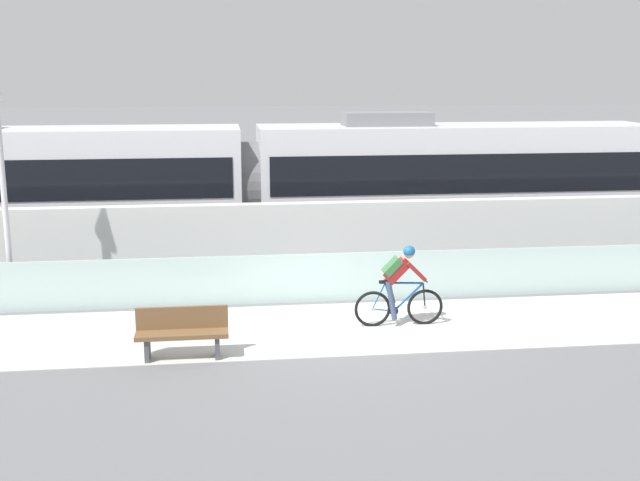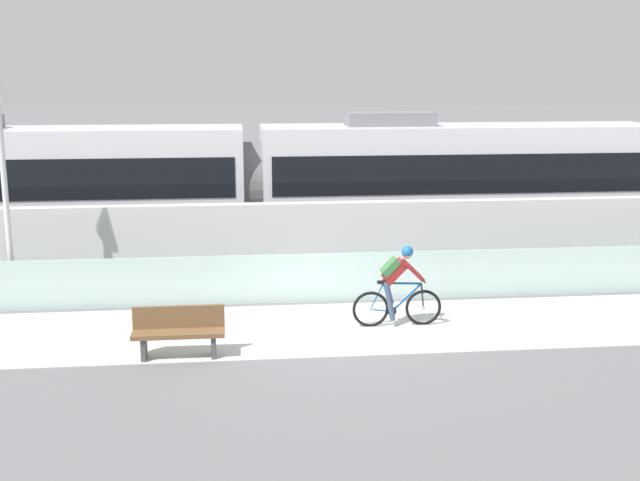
# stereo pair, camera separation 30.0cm
# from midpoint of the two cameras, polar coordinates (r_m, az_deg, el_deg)

# --- Properties ---
(ground_plane) EXTENTS (200.00, 200.00, 0.00)m
(ground_plane) POSITION_cam_midpoint_polar(r_m,az_deg,el_deg) (15.59, 0.94, -6.29)
(ground_plane) COLOR slate
(bike_path_deck) EXTENTS (32.00, 3.20, 0.01)m
(bike_path_deck) POSITION_cam_midpoint_polar(r_m,az_deg,el_deg) (15.59, 0.94, -6.27)
(bike_path_deck) COLOR silver
(bike_path_deck) RESTS_ON ground
(glass_parapet) EXTENTS (32.00, 0.05, 1.07)m
(glass_parapet) POSITION_cam_midpoint_polar(r_m,az_deg,el_deg) (17.20, 0.08, -2.67)
(glass_parapet) COLOR #ADC6C1
(glass_parapet) RESTS_ON ground
(concrete_barrier_wall) EXTENTS (32.00, 0.36, 1.89)m
(concrete_barrier_wall) POSITION_cam_midpoint_polar(r_m,az_deg,el_deg) (18.84, -0.60, -0.08)
(concrete_barrier_wall) COLOR silver
(concrete_barrier_wall) RESTS_ON ground
(tram_rail_near) EXTENTS (32.00, 0.08, 0.01)m
(tram_rail_near) POSITION_cam_midpoint_polar(r_m,az_deg,el_deg) (21.45, -1.35, -1.15)
(tram_rail_near) COLOR #595654
(tram_rail_near) RESTS_ON ground
(tram_rail_far) EXTENTS (32.00, 0.08, 0.01)m
(tram_rail_far) POSITION_cam_midpoint_polar(r_m,az_deg,el_deg) (22.85, -1.72, -0.33)
(tram_rail_far) COLOR #595654
(tram_rail_far) RESTS_ON ground
(tram) EXTENTS (22.56, 2.54, 3.81)m
(tram) POSITION_cam_midpoint_polar(r_m,az_deg,el_deg) (21.72, -5.50, 4.03)
(tram) COLOR silver
(tram) RESTS_ON ground
(cyclist_on_bike) EXTENTS (1.77, 0.58, 1.61)m
(cyclist_on_bike) POSITION_cam_midpoint_polar(r_m,az_deg,el_deg) (15.55, 5.14, -3.30)
(cyclist_on_bike) COLOR black
(cyclist_on_bike) RESTS_ON ground
(lamp_post_antenna) EXTENTS (0.28, 0.28, 5.20)m
(lamp_post_antenna) POSITION_cam_midpoint_polar(r_m,az_deg,el_deg) (17.49, -22.43, 5.86)
(lamp_post_antenna) COLOR gray
(lamp_post_antenna) RESTS_ON ground
(bench) EXTENTS (1.60, 0.45, 0.89)m
(bench) POSITION_cam_midpoint_polar(r_m,az_deg,el_deg) (14.11, -10.47, -6.44)
(bench) COLOR brown
(bench) RESTS_ON ground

